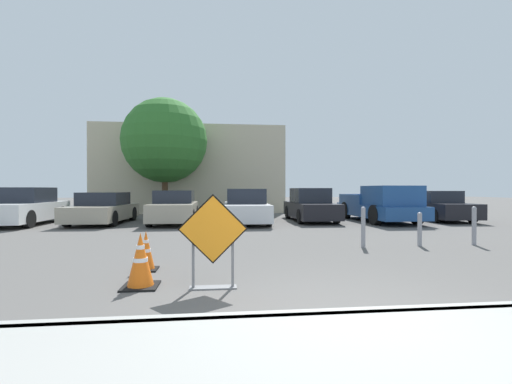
{
  "coord_description": "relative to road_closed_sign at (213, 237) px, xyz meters",
  "views": [
    {
      "loc": [
        -1.44,
        -3.65,
        1.49
      ],
      "look_at": [
        0.05,
        10.1,
        1.37
      ],
      "focal_mm": 24.0,
      "sensor_mm": 36.0,
      "label": 1
    }
  ],
  "objects": [
    {
      "name": "parked_car_second",
      "position": [
        -4.89,
        10.3,
        -0.14
      ],
      "size": [
        2.07,
        4.41,
        1.35
      ],
      "rotation": [
        0.0,
        0.0,
        3.1
      ],
      "color": "#A39984",
      "rests_on": "ground_plane"
    },
    {
      "name": "sidewalk_strip",
      "position": [
        1.53,
        -2.58,
        -0.7
      ],
      "size": [
        21.65,
        2.22,
        0.14
      ],
      "color": "#999993",
      "rests_on": "ground_plane"
    },
    {
      "name": "parked_car_nearest",
      "position": [
        -7.97,
        10.06,
        -0.05
      ],
      "size": [
        1.99,
        4.43,
        1.56
      ],
      "rotation": [
        0.0,
        0.0,
        3.16
      ],
      "color": "white",
      "rests_on": "ground_plane"
    },
    {
      "name": "parked_car_fifth",
      "position": [
        4.33,
        10.48,
        -0.08
      ],
      "size": [
        1.81,
        4.32,
        1.53
      ],
      "rotation": [
        0.0,
        0.0,
        3.14
      ],
      "color": "black",
      "rests_on": "ground_plane"
    },
    {
      "name": "bollard_second",
      "position": [
        5.3,
        3.27,
        -0.3
      ],
      "size": [
        0.12,
        0.12,
        0.89
      ],
      "color": "gray",
      "rests_on": "ground_plane"
    },
    {
      "name": "ground_plane",
      "position": [
        1.53,
        8.53,
        -0.77
      ],
      "size": [
        96.0,
        96.0,
        0.0
      ],
      "primitive_type": "plane",
      "color": "#565451"
    },
    {
      "name": "parked_car_sixth",
      "position": [
        10.48,
        10.27,
        -0.12
      ],
      "size": [
        2.07,
        4.44,
        1.4
      ],
      "rotation": [
        0.0,
        0.0,
        3.08
      ],
      "color": "black",
      "rests_on": "ground_plane"
    },
    {
      "name": "traffic_cone_second",
      "position": [
        -1.24,
        1.33,
        -0.42
      ],
      "size": [
        0.42,
        0.42,
        0.72
      ],
      "color": "black",
      "rests_on": "ground_plane"
    },
    {
      "name": "street_tree_behind_lot",
      "position": [
        -2.92,
        14.47,
        3.42
      ],
      "size": [
        4.71,
        4.71,
        6.55
      ],
      "color": "#513823",
      "rests_on": "ground_plane"
    },
    {
      "name": "road_closed_sign",
      "position": [
        0.0,
        0.0,
        0.0
      ],
      "size": [
        1.04,
        0.2,
        1.42
      ],
      "color": "black",
      "rests_on": "ground_plane"
    },
    {
      "name": "bollard_nearest",
      "position": [
        3.76,
        3.27,
        -0.22
      ],
      "size": [
        0.12,
        0.12,
        1.04
      ],
      "color": "gray",
      "rests_on": "ground_plane"
    },
    {
      "name": "building_facade_backdrop",
      "position": [
        -1.69,
        18.22,
        1.95
      ],
      "size": [
        11.74,
        5.0,
        5.44
      ],
      "color": "beige",
      "rests_on": "ground_plane"
    },
    {
      "name": "pickup_truck",
      "position": [
        7.41,
        9.61,
        -0.03
      ],
      "size": [
        2.14,
        5.29,
        1.63
      ],
      "rotation": [
        0.0,
        0.0,
        3.15
      ],
      "color": "navy",
      "rests_on": "ground_plane"
    },
    {
      "name": "traffic_cone_nearest",
      "position": [
        -1.1,
        0.22,
        -0.37
      ],
      "size": [
        0.53,
        0.53,
        0.83
      ],
      "color": "black",
      "rests_on": "ground_plane"
    },
    {
      "name": "parked_car_fourth",
      "position": [
        1.26,
        9.82,
        -0.08
      ],
      "size": [
        1.98,
        4.66,
        1.5
      ],
      "rotation": [
        0.0,
        0.0,
        3.12
      ],
      "color": "silver",
      "rests_on": "ground_plane"
    },
    {
      "name": "curb_lip",
      "position": [
        1.53,
        -1.47,
        -0.7
      ],
      "size": [
        21.65,
        0.2,
        0.14
      ],
      "color": "#999993",
      "rests_on": "ground_plane"
    },
    {
      "name": "parked_car_third",
      "position": [
        -1.82,
        9.9,
        -0.1
      ],
      "size": [
        1.87,
        4.12,
        1.43
      ],
      "rotation": [
        0.0,
        0.0,
        3.15
      ],
      "color": "#A39984",
      "rests_on": "ground_plane"
    },
    {
      "name": "bollard_third",
      "position": [
        6.83,
        3.27,
        -0.23
      ],
      "size": [
        0.12,
        0.12,
        1.03
      ],
      "color": "gray",
      "rests_on": "ground_plane"
    }
  ]
}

